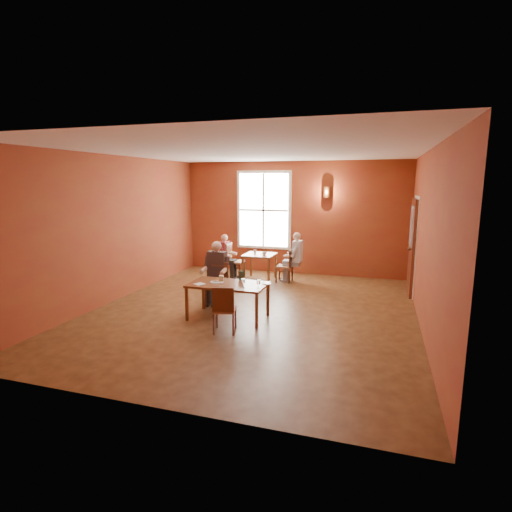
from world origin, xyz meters
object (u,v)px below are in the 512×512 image
(diner_main, at_px, (216,276))
(second_table, at_px, (259,267))
(chair_diner_main, at_px, (217,285))
(diner_white, at_px, (286,258))
(diner_maroon, at_px, (234,257))
(main_table, at_px, (228,301))
(chair_diner_white, at_px, (284,265))
(chair_empty, at_px, (225,309))
(chair_diner_maroon, at_px, (235,261))

(diner_main, xyz_separation_m, second_table, (0.20, 2.35, -0.28))
(chair_diner_main, xyz_separation_m, diner_main, (0.00, -0.03, 0.19))
(diner_white, bearing_deg, chair_diner_main, 159.36)
(diner_maroon, bearing_deg, chair_diner_main, 11.77)
(diner_main, distance_m, diner_white, 2.51)
(diner_white, distance_m, diner_maroon, 1.36)
(main_table, relative_size, second_table, 1.85)
(chair_diner_white, height_order, diner_maroon, diner_maroon)
(chair_empty, xyz_separation_m, chair_diner_white, (0.15, 3.63, 0.01))
(diner_white, bearing_deg, second_table, 90.00)
(diner_maroon, bearing_deg, chair_diner_maroon, 90.00)
(chair_empty, height_order, chair_diner_white, chair_diner_white)
(main_table, height_order, second_table, second_table)
(second_table, xyz_separation_m, chair_diner_white, (0.65, 0.00, 0.08))
(chair_empty, xyz_separation_m, diner_white, (0.18, 3.63, 0.20))
(main_table, bearing_deg, chair_empty, -73.22)
(chair_diner_maroon, distance_m, diner_maroon, 0.10)
(chair_empty, height_order, chair_diner_maroon, chair_diner_maroon)
(second_table, bearing_deg, chair_diner_white, 0.00)
(chair_diner_white, xyz_separation_m, diner_maroon, (-1.33, 0.00, 0.14))
(chair_empty, relative_size, chair_diner_maroon, 0.88)
(diner_white, bearing_deg, chair_empty, 177.17)
(chair_diner_white, bearing_deg, chair_empty, 177.65)
(main_table, distance_m, diner_maroon, 3.14)
(diner_main, relative_size, chair_diner_maroon, 1.35)
(chair_diner_white, bearing_deg, second_table, 90.00)
(chair_diner_maroon, bearing_deg, diner_white, 90.00)
(main_table, height_order, chair_diner_white, chair_diner_white)
(chair_diner_white, height_order, chair_diner_maroon, chair_diner_maroon)
(chair_diner_white, distance_m, diner_maroon, 1.34)
(second_table, xyz_separation_m, chair_diner_maroon, (-0.65, 0.00, 0.12))
(main_table, relative_size, diner_main, 1.13)
(diner_main, height_order, chair_diner_white, diner_main)
(diner_main, xyz_separation_m, diner_maroon, (-0.48, 2.35, -0.06))
(main_table, xyz_separation_m, chair_diner_maroon, (-0.95, 2.97, 0.13))
(chair_empty, bearing_deg, diner_maroon, 94.67)
(chair_empty, distance_m, chair_diner_maroon, 3.81)
(main_table, relative_size, diner_maroon, 1.26)
(chair_diner_main, distance_m, diner_white, 2.49)
(chair_empty, bearing_deg, chair_diner_main, 104.78)
(second_table, distance_m, diner_maroon, 0.72)
(chair_diner_main, relative_size, chair_diner_maroon, 0.95)
(second_table, bearing_deg, diner_white, 0.00)
(chair_diner_main, height_order, chair_diner_maroon, chair_diner_maroon)
(chair_empty, distance_m, diner_white, 3.64)
(chair_diner_maroon, bearing_deg, chair_diner_white, 90.00)
(main_table, relative_size, chair_diner_white, 1.68)
(diner_main, bearing_deg, chair_diner_maroon, -79.08)
(main_table, xyz_separation_m, diner_main, (-0.50, 0.62, 0.29))
(chair_diner_maroon, relative_size, diner_maroon, 0.82)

